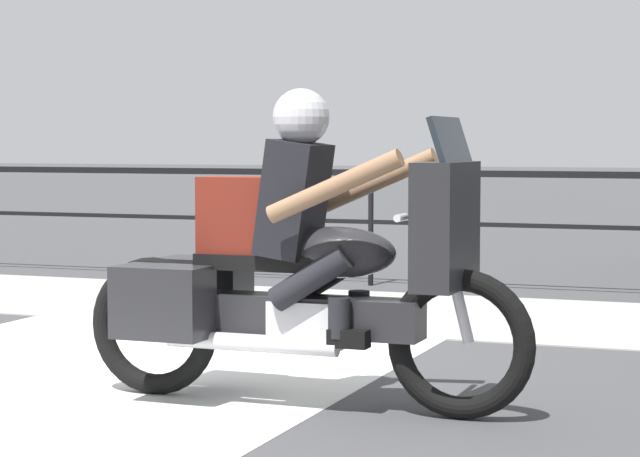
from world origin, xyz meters
The scene contains 5 objects.
ground_plane centered at (0.00, 0.00, 0.00)m, with size 120.00×120.00×0.00m, color #424244.
sidewalk_band centered at (0.00, 3.40, 0.01)m, with size 44.00×2.40×0.01m, color #A8A59E.
crosswalk_band centered at (-0.13, -0.20, 0.00)m, with size 3.28×6.00×0.01m, color silver.
fence_railing centered at (0.00, 5.10, 0.86)m, with size 36.00×0.05×1.09m.
motorcycle centered at (1.35, -0.13, 0.71)m, with size 2.43×0.76×1.63m.
Camera 1 is at (3.70, -6.00, 1.36)m, focal length 70.00 mm.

